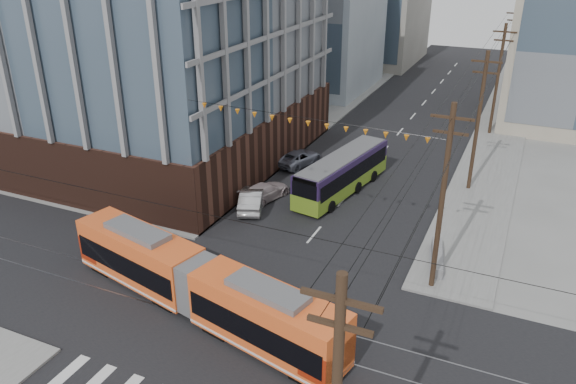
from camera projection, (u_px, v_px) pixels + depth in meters
name	position (u px, v px, depth m)	size (l,w,h in m)	color
ground	(205.00, 366.00, 26.57)	(160.00, 160.00, 0.00)	slate
bg_bldg_nw_near	(302.00, 16.00, 72.22)	(18.00, 16.00, 18.00)	#8C99A5
utility_pole_far	(510.00, 54.00, 67.52)	(0.30, 0.30, 11.00)	black
streetcar	(199.00, 286.00, 29.64)	(17.88, 2.51, 3.45)	#EB5A22
city_bus	(342.00, 173.00, 43.97)	(2.40, 11.06, 3.13)	#24153A
parked_car_silver	(252.00, 199.00, 41.57)	(1.63, 4.66, 1.54)	#BBBBBB
parked_car_white	(265.00, 191.00, 43.01)	(1.85, 4.55, 1.32)	#BCAAAC
parked_car_grey	(299.00, 158.00, 49.46)	(2.18, 4.72, 1.31)	slate
jersey_barrier	(437.00, 258.00, 34.64)	(0.90, 4.01, 0.80)	slate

